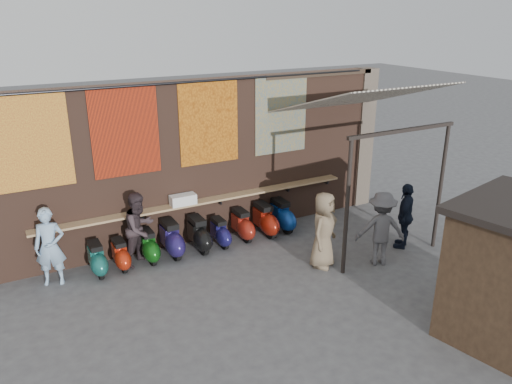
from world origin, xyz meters
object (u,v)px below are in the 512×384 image
diner_left (50,247)px  shopper_grey (381,229)px  shopper_tan (323,230)px  scooter_stool_5 (220,233)px  scooter_stool_0 (97,259)px  shelf_box (183,200)px  scooter_stool_4 (199,235)px  scooter_stool_8 (282,216)px  diner_right (140,229)px  scooter_stool_1 (121,255)px  scooter_stool_2 (149,246)px  scooter_stool_6 (242,225)px  scooter_stool_7 (265,220)px  shopper_navy (405,216)px  scooter_stool_3 (171,239)px

diner_left → shopper_grey: size_ratio=0.99×
shopper_tan → scooter_stool_5: bearing=96.4°
scooter_stool_0 → diner_left: size_ratio=0.44×
shelf_box → shopper_grey: (3.61, -2.93, -0.38)m
scooter_stool_4 → scooter_stool_8: bearing=1.4°
diner_left → shopper_tan: bearing=-3.0°
diner_left → shopper_tan: (5.50, -2.09, 0.03)m
scooter_stool_4 → scooter_stool_5: scooter_stool_4 is taller
scooter_stool_8 → shopper_grey: 2.87m
diner_left → diner_right: 1.91m
scooter_stool_1 → scooter_stool_2: (0.66, 0.06, 0.03)m
diner_right → shelf_box: bearing=-17.4°
scooter_stool_6 → scooter_stool_7: bearing=-5.0°
scooter_stool_4 → shopper_navy: shopper_navy is taller
shopper_grey → scooter_stool_6: bearing=-22.8°
diner_right → shopper_tan: 4.15m
shopper_grey → shopper_navy: bearing=-133.1°
scooter_stool_6 → shopper_navy: shopper_navy is taller
scooter_stool_3 → scooter_stool_5: (1.23, -0.06, -0.08)m
scooter_stool_8 → diner_right: size_ratio=0.50×
scooter_stool_2 → scooter_stool_3: scooter_stool_3 is taller
shelf_box → scooter_stool_4: shelf_box is taller
scooter_stool_5 → scooter_stool_6: (0.65, 0.08, 0.04)m
scooter_stool_0 → diner_right: size_ratio=0.44×
scooter_stool_3 → diner_right: 0.85m
scooter_stool_5 → scooter_stool_7: scooter_stool_7 is taller
scooter_stool_7 → scooter_stool_8: scooter_stool_7 is taller
scooter_stool_2 → scooter_stool_0: bearing=-176.9°
shelf_box → scooter_stool_4: size_ratio=0.71×
scooter_stool_2 → diner_right: diner_right is taller
scooter_stool_3 → shopper_grey: shopper_grey is taller
scooter_stool_0 → diner_right: (1.01, 0.05, 0.50)m
scooter_stool_0 → shopper_grey: 6.36m
scooter_stool_5 → scooter_stool_8: bearing=2.2°
scooter_stool_1 → shopper_navy: size_ratio=0.43×
scooter_stool_0 → scooter_stool_8: scooter_stool_8 is taller
scooter_stool_1 → scooter_stool_4: scooter_stool_4 is taller
scooter_stool_6 → scooter_stool_7: scooter_stool_7 is taller
shopper_navy → shopper_grey: 1.18m
scooter_stool_1 → diner_left: diner_left is taller
shelf_box → scooter_stool_2: shelf_box is taller
scooter_stool_5 → shopper_grey: (2.82, -2.59, 0.52)m
scooter_stool_1 → scooter_stool_8: 4.29m
diner_right → scooter_stool_7: bearing=-32.1°
scooter_stool_3 → scooter_stool_7: size_ratio=1.03×
scooter_stool_7 → shopper_tan: shopper_tan is taller
scooter_stool_7 → diner_right: size_ratio=0.51×
scooter_stool_2 → scooter_stool_6: size_ratio=0.97×
scooter_stool_8 → scooter_stool_5: bearing=-177.8°
scooter_stool_7 → diner_right: (-3.25, 0.02, 0.45)m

